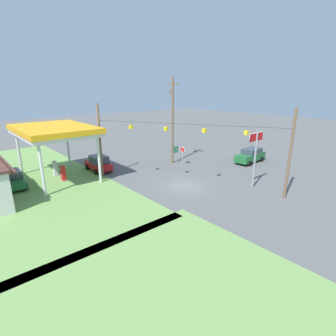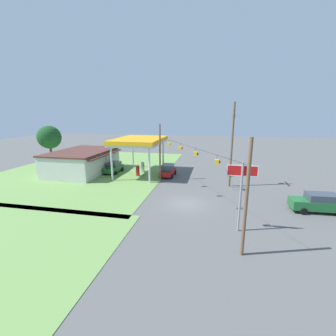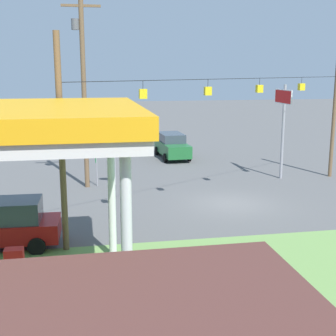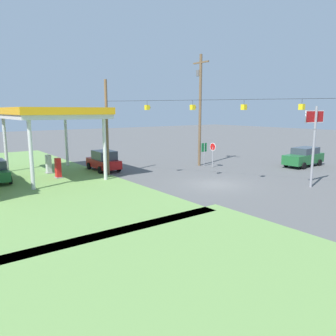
{
  "view_description": "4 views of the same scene",
  "coord_description": "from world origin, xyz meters",
  "px_view_note": "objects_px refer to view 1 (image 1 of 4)",
  "views": [
    {
      "loc": [
        -18.49,
        18.13,
        9.85
      ],
      "look_at": [
        1.95,
        0.5,
        1.62
      ],
      "focal_mm": 28.0,
      "sensor_mm": 36.0,
      "label": 1
    },
    {
      "loc": [
        -23.2,
        -2.71,
        9.71
      ],
      "look_at": [
        4.78,
        3.05,
        2.81
      ],
      "focal_mm": 24.0,
      "sensor_mm": 36.0,
      "label": 2
    },
    {
      "loc": [
        7.62,
        22.74,
        6.98
      ],
      "look_at": [
        3.99,
        3.11,
        2.73
      ],
      "focal_mm": 50.0,
      "sensor_mm": 36.0,
      "label": 3
    },
    {
      "loc": [
        -17.74,
        17.94,
        5.7
      ],
      "look_at": [
        1.98,
        3.16,
        1.36
      ],
      "focal_mm": 35.0,
      "sensor_mm": 36.0,
      "label": 4
    }
  ],
  "objects_px": {
    "gas_station_canopy": "(54,131)",
    "car_on_crossroad": "(250,155)",
    "car_at_pumps_rear": "(12,179)",
    "utility_pole_main": "(172,117)",
    "fuel_pump_far": "(55,169)",
    "fuel_pump_near": "(63,174)",
    "stop_sign_overhead": "(256,147)",
    "stop_sign_roadside": "(182,152)",
    "route_sign": "(176,151)",
    "car_at_pumps_front": "(99,163)"
  },
  "relations": [
    {
      "from": "gas_station_canopy",
      "to": "stop_sign_overhead",
      "type": "distance_m",
      "value": 21.32
    },
    {
      "from": "gas_station_canopy",
      "to": "car_on_crossroad",
      "type": "bearing_deg",
      "value": -115.0
    },
    {
      "from": "car_on_crossroad",
      "to": "stop_sign_overhead",
      "type": "distance_m",
      "value": 10.53
    },
    {
      "from": "car_at_pumps_front",
      "to": "car_at_pumps_rear",
      "type": "bearing_deg",
      "value": 89.63
    },
    {
      "from": "car_at_pumps_rear",
      "to": "stop_sign_roadside",
      "type": "xyz_separation_m",
      "value": [
        -5.32,
        -19.0,
        0.89
      ]
    },
    {
      "from": "car_at_pumps_rear",
      "to": "route_sign",
      "type": "distance_m",
      "value": 19.37
    },
    {
      "from": "fuel_pump_far",
      "to": "car_at_pumps_rear",
      "type": "xyz_separation_m",
      "value": [
        -1.3,
        4.7,
        0.1
      ]
    },
    {
      "from": "stop_sign_roadside",
      "to": "stop_sign_overhead",
      "type": "bearing_deg",
      "value": -1.27
    },
    {
      "from": "car_at_pumps_rear",
      "to": "car_on_crossroad",
      "type": "xyz_separation_m",
      "value": [
        -10.44,
        -27.09,
        0.07
      ]
    },
    {
      "from": "car_at_pumps_rear",
      "to": "route_sign",
      "type": "xyz_separation_m",
      "value": [
        -4.18,
        -18.89,
        0.78
      ]
    },
    {
      "from": "stop_sign_overhead",
      "to": "fuel_pump_far",
      "type": "bearing_deg",
      "value": 39.15
    },
    {
      "from": "car_at_pumps_rear",
      "to": "route_sign",
      "type": "relative_size",
      "value": 1.76
    },
    {
      "from": "fuel_pump_near",
      "to": "stop_sign_overhead",
      "type": "xyz_separation_m",
      "value": [
        -14.68,
        -14.06,
        3.47
      ]
    },
    {
      "from": "gas_station_canopy",
      "to": "car_on_crossroad",
      "type": "distance_m",
      "value": 25.1
    },
    {
      "from": "gas_station_canopy",
      "to": "stop_sign_overhead",
      "type": "relative_size",
      "value": 1.7
    },
    {
      "from": "gas_station_canopy",
      "to": "stop_sign_roadside",
      "type": "height_order",
      "value": "gas_station_canopy"
    },
    {
      "from": "gas_station_canopy",
      "to": "stop_sign_roadside",
      "type": "relative_size",
      "value": 4.09
    },
    {
      "from": "gas_station_canopy",
      "to": "fuel_pump_far",
      "type": "height_order",
      "value": "gas_station_canopy"
    },
    {
      "from": "car_at_pumps_front",
      "to": "car_on_crossroad",
      "type": "relative_size",
      "value": 0.82
    },
    {
      "from": "gas_station_canopy",
      "to": "fuel_pump_near",
      "type": "bearing_deg",
      "value": -179.93
    },
    {
      "from": "gas_station_canopy",
      "to": "route_sign",
      "type": "distance_m",
      "value": 15.26
    },
    {
      "from": "fuel_pump_near",
      "to": "car_on_crossroad",
      "type": "distance_m",
      "value": 24.19
    },
    {
      "from": "route_sign",
      "to": "car_on_crossroad",
      "type": "bearing_deg",
      "value": -127.36
    },
    {
      "from": "fuel_pump_far",
      "to": "route_sign",
      "type": "distance_m",
      "value": 15.24
    },
    {
      "from": "car_on_crossroad",
      "to": "route_sign",
      "type": "xyz_separation_m",
      "value": [
        6.26,
        8.2,
        0.71
      ]
    },
    {
      "from": "fuel_pump_near",
      "to": "car_at_pumps_rear",
      "type": "height_order",
      "value": "car_at_pumps_rear"
    },
    {
      "from": "car_at_pumps_front",
      "to": "utility_pole_main",
      "type": "height_order",
      "value": "utility_pole_main"
    },
    {
      "from": "fuel_pump_near",
      "to": "route_sign",
      "type": "bearing_deg",
      "value": -101.49
    },
    {
      "from": "car_at_pumps_rear",
      "to": "stop_sign_overhead",
      "type": "distance_m",
      "value": 24.87
    },
    {
      "from": "car_at_pumps_rear",
      "to": "utility_pole_main",
      "type": "bearing_deg",
      "value": 81.49
    },
    {
      "from": "fuel_pump_near",
      "to": "stop_sign_overhead",
      "type": "relative_size",
      "value": 0.29
    },
    {
      "from": "car_on_crossroad",
      "to": "fuel_pump_far",
      "type": "bearing_deg",
      "value": -30.32
    },
    {
      "from": "fuel_pump_far",
      "to": "car_at_pumps_rear",
      "type": "bearing_deg",
      "value": 105.43
    },
    {
      "from": "gas_station_canopy",
      "to": "car_on_crossroad",
      "type": "relative_size",
      "value": 1.94
    },
    {
      "from": "fuel_pump_far",
      "to": "car_at_pumps_front",
      "type": "relative_size",
      "value": 0.4
    },
    {
      "from": "fuel_pump_near",
      "to": "car_on_crossroad",
      "type": "xyz_separation_m",
      "value": [
        -9.15,
        -22.39,
        0.18
      ]
    },
    {
      "from": "car_on_crossroad",
      "to": "utility_pole_main",
      "type": "bearing_deg",
      "value": -42.03
    },
    {
      "from": "car_at_pumps_rear",
      "to": "stop_sign_roadside",
      "type": "height_order",
      "value": "stop_sign_roadside"
    },
    {
      "from": "car_at_pumps_front",
      "to": "utility_pole_main",
      "type": "relative_size",
      "value": 0.38
    },
    {
      "from": "fuel_pump_far",
      "to": "car_at_pumps_rear",
      "type": "relative_size",
      "value": 0.41
    },
    {
      "from": "car_at_pumps_rear",
      "to": "stop_sign_roadside",
      "type": "relative_size",
      "value": 1.69
    },
    {
      "from": "gas_station_canopy",
      "to": "route_sign",
      "type": "xyz_separation_m",
      "value": [
        -4.18,
        -14.19,
        -3.72
      ]
    },
    {
      "from": "fuel_pump_near",
      "to": "utility_pole_main",
      "type": "relative_size",
      "value": 0.15
    },
    {
      "from": "fuel_pump_near",
      "to": "fuel_pump_far",
      "type": "height_order",
      "value": "same"
    },
    {
      "from": "car_at_pumps_front",
      "to": "route_sign",
      "type": "relative_size",
      "value": 1.8
    },
    {
      "from": "fuel_pump_near",
      "to": "route_sign",
      "type": "distance_m",
      "value": 14.51
    },
    {
      "from": "gas_station_canopy",
      "to": "utility_pole_main",
      "type": "bearing_deg",
      "value": -104.33
    },
    {
      "from": "stop_sign_overhead",
      "to": "route_sign",
      "type": "xyz_separation_m",
      "value": [
        11.8,
        -0.13,
        -2.58
      ]
    },
    {
      "from": "car_at_pumps_front",
      "to": "stop_sign_overhead",
      "type": "xyz_separation_m",
      "value": [
        -15.61,
        -9.37,
        3.31
      ]
    },
    {
      "from": "car_at_pumps_rear",
      "to": "car_on_crossroad",
      "type": "bearing_deg",
      "value": 71.25
    }
  ]
}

